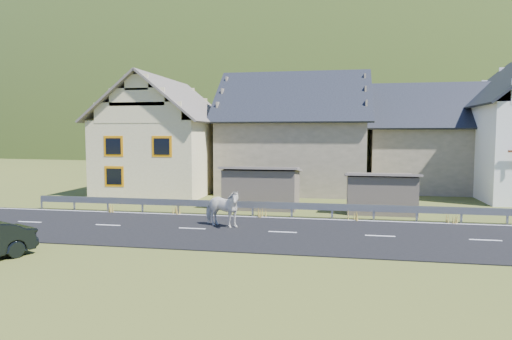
# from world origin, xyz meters

# --- Properties ---
(ground) EXTENTS (160.00, 160.00, 0.00)m
(ground) POSITION_xyz_m (0.00, 0.00, 0.00)
(ground) COLOR #414C21
(ground) RESTS_ON ground
(road) EXTENTS (60.00, 7.00, 0.04)m
(road) POSITION_xyz_m (0.00, 0.00, 0.02)
(road) COLOR black
(road) RESTS_ON ground
(lane_markings) EXTENTS (60.00, 6.60, 0.01)m
(lane_markings) POSITION_xyz_m (0.00, 0.00, 0.04)
(lane_markings) COLOR silver
(lane_markings) RESTS_ON road
(guardrail) EXTENTS (28.10, 0.09, 0.75)m
(guardrail) POSITION_xyz_m (-0.00, 3.68, 0.56)
(guardrail) COLOR #93969B
(guardrail) RESTS_ON ground
(shed_left) EXTENTS (4.30, 3.30, 2.40)m
(shed_left) POSITION_xyz_m (-2.00, 6.50, 1.10)
(shed_left) COLOR #675B4E
(shed_left) RESTS_ON ground
(shed_right) EXTENTS (3.80, 2.90, 2.20)m
(shed_right) POSITION_xyz_m (4.50, 6.00, 1.00)
(shed_right) COLOR #675B4E
(shed_right) RESTS_ON ground
(house_cream) EXTENTS (7.80, 9.80, 8.30)m
(house_cream) POSITION_xyz_m (-10.00, 12.00, 4.36)
(house_cream) COLOR beige
(house_cream) RESTS_ON ground
(house_stone_a) EXTENTS (10.80, 9.80, 8.90)m
(house_stone_a) POSITION_xyz_m (-1.00, 15.00, 4.63)
(house_stone_a) COLOR gray
(house_stone_a) RESTS_ON ground
(house_stone_b) EXTENTS (9.80, 8.80, 8.10)m
(house_stone_b) POSITION_xyz_m (9.00, 17.00, 4.24)
(house_stone_b) COLOR gray
(house_stone_b) RESTS_ON ground
(mountain) EXTENTS (440.00, 280.00, 260.00)m
(mountain) POSITION_xyz_m (5.00, 180.00, -20.00)
(mountain) COLOR #2D3E17
(mountain) RESTS_ON ground
(conifer_patch) EXTENTS (76.00, 50.00, 28.00)m
(conifer_patch) POSITION_xyz_m (-55.00, 110.00, 6.00)
(conifer_patch) COLOR black
(conifer_patch) RESTS_ON ground
(horse) EXTENTS (1.53, 2.19, 1.69)m
(horse) POSITION_xyz_m (-2.81, 0.59, 0.88)
(horse) COLOR silver
(horse) RESTS_ON road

